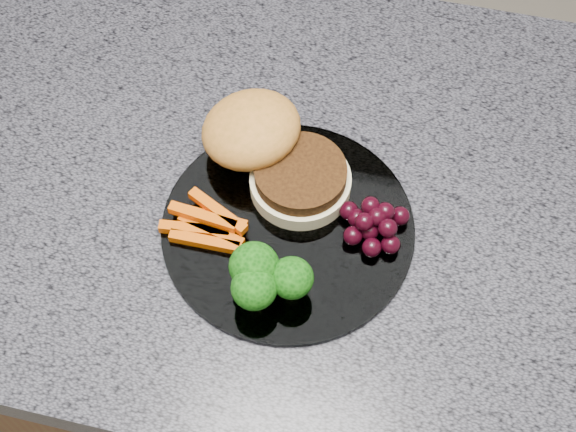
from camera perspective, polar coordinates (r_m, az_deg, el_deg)
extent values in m
plane|color=gray|center=(1.69, -3.05, -13.73)|extent=(4.00, 4.00, 0.00)
cube|color=#4F351B|center=(1.29, -3.93, -8.14)|extent=(1.20, 0.60, 0.86)
cube|color=#4F4F5A|center=(0.89, -5.64, 3.05)|extent=(1.20, 0.60, 0.04)
cylinder|color=white|center=(0.82, 0.00, -0.82)|extent=(0.26, 0.26, 0.01)
cylinder|color=beige|center=(0.84, 0.89, 2.39)|extent=(0.14, 0.14, 0.02)
cylinder|color=#3E220C|center=(0.82, 0.90, 3.06)|extent=(0.12, 0.12, 0.02)
ellipsoid|color=#C87B32|center=(0.85, -2.63, 5.89)|extent=(0.14, 0.14, 0.06)
cube|color=#D45103|center=(0.82, -5.36, -0.16)|extent=(0.07, 0.01, 0.01)
cube|color=#D45103|center=(0.82, -5.48, -1.05)|extent=(0.07, 0.03, 0.01)
cube|color=#D45103|center=(0.82, -6.67, -0.96)|extent=(0.07, 0.02, 0.01)
cube|color=#D45103|center=(0.82, -5.01, 0.34)|extent=(0.07, 0.04, 0.01)
cube|color=#D45103|center=(0.81, -6.07, -0.06)|extent=(0.07, 0.02, 0.01)
cube|color=#D45103|center=(0.81, -5.95, -1.83)|extent=(0.07, 0.01, 0.01)
cylinder|color=#5C9034|center=(0.78, -2.35, -4.44)|extent=(0.02, 0.02, 0.02)
ellipsoid|color=#093707|center=(0.76, -2.42, -3.58)|extent=(0.05, 0.05, 0.04)
cylinder|color=#5C9034|center=(0.78, 0.27, -5.19)|extent=(0.01, 0.01, 0.02)
ellipsoid|color=#093707|center=(0.75, 0.27, -4.42)|extent=(0.04, 0.04, 0.04)
cylinder|color=#5C9034|center=(0.77, -2.36, -5.90)|extent=(0.02, 0.02, 0.02)
ellipsoid|color=#093707|center=(0.75, -2.43, -5.12)|extent=(0.04, 0.04, 0.04)
sphere|color=black|center=(0.81, 5.81, -1.06)|extent=(0.02, 0.02, 0.02)
sphere|color=black|center=(0.81, 7.13, -0.85)|extent=(0.02, 0.02, 0.02)
sphere|color=black|center=(0.82, 6.52, 0.18)|extent=(0.02, 0.02, 0.02)
sphere|color=black|center=(0.82, 4.92, -0.14)|extent=(0.02, 0.02, 0.02)
sphere|color=black|center=(0.81, 4.63, -1.41)|extent=(0.02, 0.02, 0.02)
sphere|color=black|center=(0.80, 5.98, -2.24)|extent=(0.02, 0.02, 0.02)
sphere|color=black|center=(0.80, 7.31, -2.02)|extent=(0.02, 0.02, 0.02)
sphere|color=black|center=(0.82, 7.98, 0.01)|extent=(0.02, 0.02, 0.02)
sphere|color=black|center=(0.82, 4.34, 0.39)|extent=(0.02, 0.02, 0.02)
sphere|color=black|center=(0.80, 6.35, -0.04)|extent=(0.02, 0.02, 0.02)
sphere|color=black|center=(0.80, 5.45, -0.40)|extent=(0.02, 0.02, 0.02)
sphere|color=black|center=(0.80, 7.11, -0.84)|extent=(0.02, 0.02, 0.02)
sphere|color=black|center=(0.81, 5.89, 0.74)|extent=(0.02, 0.02, 0.02)
sphere|color=black|center=(0.81, 6.93, 0.32)|extent=(0.02, 0.02, 0.02)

